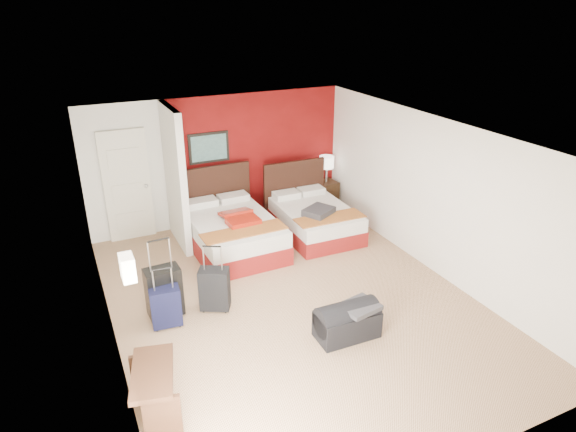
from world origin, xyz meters
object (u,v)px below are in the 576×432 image
suitcase_black (164,294)px  suitcase_charcoal (215,290)px  red_suitcase_open (239,217)px  bed_right (315,221)px  bed_left (233,234)px  table_lamp (326,169)px  duffel_bag (347,323)px  nightstand (326,195)px  suitcase_navy (166,308)px  desk (156,396)px

suitcase_black → suitcase_charcoal: 0.70m
red_suitcase_open → bed_right: bearing=-1.3°
bed_left → table_lamp: (2.43, 1.00, 0.56)m
table_lamp → duffel_bag: table_lamp is taller
nightstand → table_lamp: size_ratio=1.07×
nightstand → bed_right: bearing=-132.9°
suitcase_charcoal → duffel_bag: suitcase_charcoal is taller
suitcase_black → suitcase_navy: 0.27m
suitcase_black → duffel_bag: (2.06, -1.50, -0.15)m
bed_right → suitcase_black: suitcase_black is taller
suitcase_black → desk: bearing=-108.0°
bed_left → duffel_bag: (0.52, -3.02, -0.09)m
suitcase_charcoal → duffel_bag: bearing=-16.5°
suitcase_charcoal → duffel_bag: size_ratio=0.75×
bed_right → suitcase_black: (-3.17, -1.46, 0.09)m
bed_right → bed_left: bearing=179.2°
bed_right → suitcase_navy: size_ratio=3.19×
suitcase_black → red_suitcase_open: bearing=38.0°
red_suitcase_open → suitcase_black: (-1.64, -1.42, -0.29)m
bed_left → bed_right: bed_left is taller
suitcase_black → desk: suitcase_black is taller
suitcase_black → desk: (-0.52, -1.92, -0.02)m
suitcase_navy → duffel_bag: size_ratio=0.67×
bed_left → table_lamp: bearing=20.9°
table_lamp → desk: 6.33m
table_lamp → suitcase_black: bearing=-147.6°
duffel_bag → suitcase_navy: bearing=150.7°
desk → duffel_bag: bearing=22.6°
suitcase_charcoal → duffel_bag: 1.94m
suitcase_navy → duffel_bag: bearing=-25.2°
bed_right → suitcase_charcoal: 2.96m
suitcase_charcoal → bed_left: bearing=90.6°
suitcase_black → duffel_bag: size_ratio=0.87×
suitcase_navy → duffel_bag: suitcase_navy is taller
bed_left → suitcase_black: 2.17m
suitcase_charcoal → nightstand: bearing=66.9°
table_lamp → duffel_bag: (-1.91, -4.02, -0.66)m
bed_left → duffel_bag: bed_left is taller
duffel_bag → suitcase_black: bearing=145.4°
red_suitcase_open → table_lamp: 2.58m
red_suitcase_open → suitcase_black: size_ratio=1.04×
red_suitcase_open → duffel_bag: 2.98m
bed_right → table_lamp: bearing=53.7°
nightstand → desk: (-4.49, -4.43, 0.05)m
bed_left → table_lamp: table_lamp is taller
bed_left → bed_right: (1.62, -0.05, -0.03)m
bed_right → suitcase_charcoal: bearing=-146.0°
duffel_bag → desk: size_ratio=1.00×
nightstand → suitcase_navy: size_ratio=1.06×
nightstand → table_lamp: (0.00, 0.00, 0.57)m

